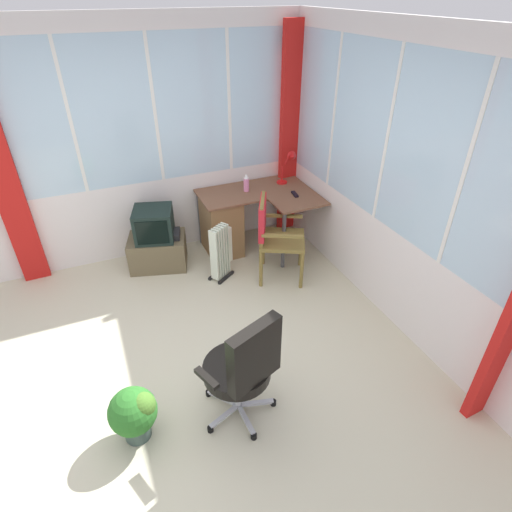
# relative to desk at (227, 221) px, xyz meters

# --- Properties ---
(ground) EXTENTS (5.19, 5.30, 0.06)m
(ground) POSITION_rel_desk_xyz_m (-1.05, -1.81, -0.43)
(ground) COLOR beige
(north_window_panel) EXTENTS (4.19, 0.07, 2.61)m
(north_window_panel) POSITION_rel_desk_xyz_m (-1.05, 0.37, 0.90)
(north_window_panel) COLOR silver
(north_window_panel) RESTS_ON ground
(east_window_panel) EXTENTS (0.07, 4.30, 2.61)m
(east_window_panel) POSITION_rel_desk_xyz_m (1.07, -1.81, 0.90)
(east_window_panel) COLOR silver
(east_window_panel) RESTS_ON ground
(curtain_north_left) EXTENTS (0.27, 0.08, 2.51)m
(curtain_north_left) POSITION_rel_desk_xyz_m (-2.21, 0.29, 0.85)
(curtain_north_left) COLOR red
(curtain_north_left) RESTS_ON ground
(curtain_corner) EXTENTS (0.27, 0.10, 2.51)m
(curtain_corner) POSITION_rel_desk_xyz_m (0.94, 0.24, 0.85)
(curtain_corner) COLOR red
(curtain_corner) RESTS_ON ground
(desk) EXTENTS (1.32, 0.99, 0.74)m
(desk) POSITION_rel_desk_xyz_m (0.00, 0.00, 0.00)
(desk) COLOR brown
(desk) RESTS_ON ground
(desk_lamp) EXTENTS (0.23, 0.19, 0.41)m
(desk_lamp) POSITION_rel_desk_xyz_m (0.84, 0.02, 0.61)
(desk_lamp) COLOR red
(desk_lamp) RESTS_ON desk
(tv_remote) EXTENTS (0.07, 0.15, 0.02)m
(tv_remote) POSITION_rel_desk_xyz_m (0.75, -0.31, 0.35)
(tv_remote) COLOR black
(tv_remote) RESTS_ON desk
(spray_bottle) EXTENTS (0.06, 0.06, 0.22)m
(spray_bottle) POSITION_rel_desk_xyz_m (0.27, 0.02, 0.44)
(spray_bottle) COLOR pink
(spray_bottle) RESTS_ON desk
(wooden_armchair) EXTENTS (0.65, 0.65, 0.95)m
(wooden_armchair) POSITION_rel_desk_xyz_m (0.26, -0.71, 0.20)
(wooden_armchair) COLOR olive
(wooden_armchair) RESTS_ON ground
(office_chair) EXTENTS (0.63, 0.56, 0.99)m
(office_chair) POSITION_rel_desk_xyz_m (-0.70, -2.33, 0.15)
(office_chair) COLOR #B7B7BF
(office_chair) RESTS_ON ground
(tv_on_stand) EXTENTS (0.74, 0.60, 0.74)m
(tv_on_stand) POSITION_rel_desk_xyz_m (-0.87, -0.02, -0.08)
(tv_on_stand) COLOR brown
(tv_on_stand) RESTS_ON ground
(space_heater) EXTENTS (0.33, 0.29, 0.65)m
(space_heater) POSITION_rel_desk_xyz_m (-0.25, -0.51, -0.08)
(space_heater) COLOR silver
(space_heater) RESTS_ON ground
(potted_plant) EXTENTS (0.35, 0.35, 0.45)m
(potted_plant) POSITION_rel_desk_xyz_m (-1.49, -2.18, -0.14)
(potted_plant) COLOR #3C5149
(potted_plant) RESTS_ON ground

